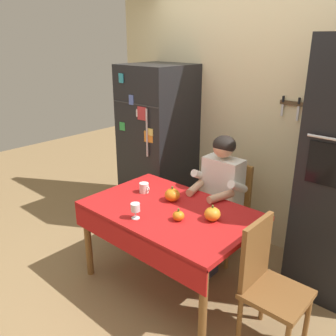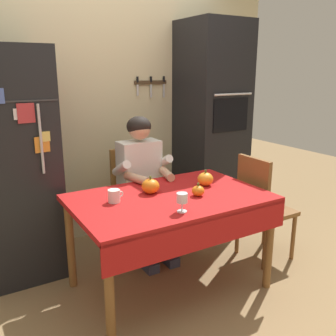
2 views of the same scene
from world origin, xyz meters
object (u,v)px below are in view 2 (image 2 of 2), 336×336
(dining_table, at_px, (171,208))
(pumpkin_small, at_px, (151,186))
(chair_right_side, at_px, (261,204))
(wall_oven, at_px, (211,126))
(chair_behind_person, at_px, (134,194))
(pumpkin_large, at_px, (205,179))
(pumpkin_medium, at_px, (198,191))
(coffee_mug, at_px, (114,196))
(wine_glass, at_px, (182,199))
(seated_person, at_px, (143,176))
(refrigerator, at_px, (9,166))

(dining_table, bearing_deg, pumpkin_small, 120.83)
(chair_right_side, bearing_deg, wall_oven, 80.78)
(chair_right_side, bearing_deg, pumpkin_small, 171.64)
(chair_behind_person, bearing_deg, pumpkin_large, -67.36)
(pumpkin_large, distance_m, pumpkin_medium, 0.26)
(coffee_mug, bearing_deg, wine_glass, -52.18)
(pumpkin_large, distance_m, pumpkin_small, 0.46)
(wall_oven, height_order, coffee_mug, wall_oven)
(seated_person, xyz_separation_m, pumpkin_small, (-0.17, -0.45, 0.06))
(coffee_mug, relative_size, pumpkin_large, 0.88)
(dining_table, relative_size, pumpkin_large, 10.98)
(wine_glass, distance_m, pumpkin_large, 0.59)
(pumpkin_large, bearing_deg, pumpkin_medium, -137.99)
(chair_right_side, distance_m, pumpkin_medium, 0.78)
(coffee_mug, distance_m, pumpkin_large, 0.76)
(coffee_mug, bearing_deg, wall_oven, 29.39)
(pumpkin_small, bearing_deg, chair_behind_person, 75.45)
(coffee_mug, bearing_deg, refrigerator, 125.74)
(pumpkin_small, bearing_deg, pumpkin_medium, -40.93)
(dining_table, distance_m, chair_right_side, 0.91)
(chair_behind_person, height_order, chair_right_side, same)
(seated_person, bearing_deg, pumpkin_large, -60.28)
(refrigerator, xyz_separation_m, wall_oven, (2.00, 0.04, 0.15))
(seated_person, height_order, pumpkin_medium, seated_person)
(refrigerator, xyz_separation_m, chair_behind_person, (1.03, -0.09, -0.39))
(wine_glass, xyz_separation_m, pumpkin_small, (0.00, 0.43, -0.03))
(wine_glass, bearing_deg, refrigerator, 126.45)
(chair_behind_person, xyz_separation_m, pumpkin_large, (0.29, -0.70, 0.28))
(dining_table, bearing_deg, pumpkin_large, 13.98)
(wall_oven, relative_size, pumpkin_small, 15.86)
(pumpkin_large, relative_size, pumpkin_medium, 1.29)
(seated_person, height_order, pumpkin_large, seated_person)
(wall_oven, bearing_deg, pumpkin_medium, -130.99)
(seated_person, relative_size, wine_glass, 9.83)
(dining_table, height_order, pumpkin_large, pumpkin_large)
(wall_oven, distance_m, chair_right_side, 1.08)
(pumpkin_large, height_order, pumpkin_medium, pumpkin_large)
(pumpkin_medium, distance_m, pumpkin_small, 0.35)
(dining_table, distance_m, pumpkin_small, 0.22)
(refrigerator, relative_size, seated_person, 1.45)
(refrigerator, relative_size, chair_right_side, 1.94)
(wine_glass, bearing_deg, dining_table, 72.22)
(pumpkin_large, bearing_deg, refrigerator, 149.07)
(seated_person, distance_m, pumpkin_small, 0.49)
(wall_oven, distance_m, pumpkin_large, 1.10)
(chair_behind_person, bearing_deg, wall_oven, 7.63)
(wall_oven, bearing_deg, pumpkin_small, -145.81)
(chair_right_side, xyz_separation_m, pumpkin_medium, (-0.72, -0.09, 0.27))
(pumpkin_medium, bearing_deg, chair_behind_person, 96.47)
(dining_table, height_order, wine_glass, wine_glass)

